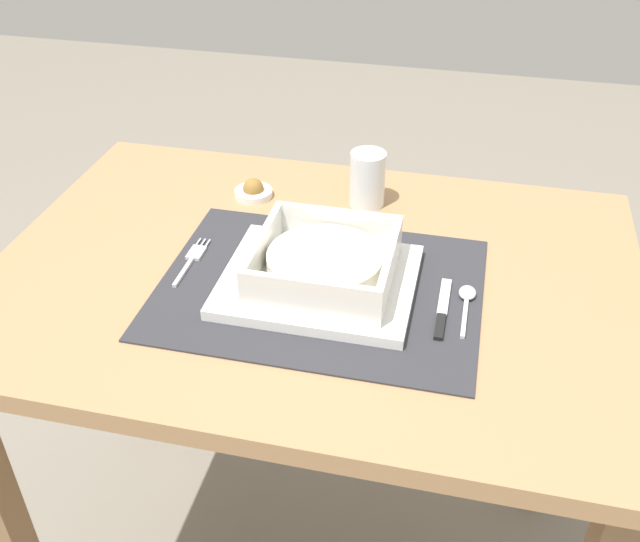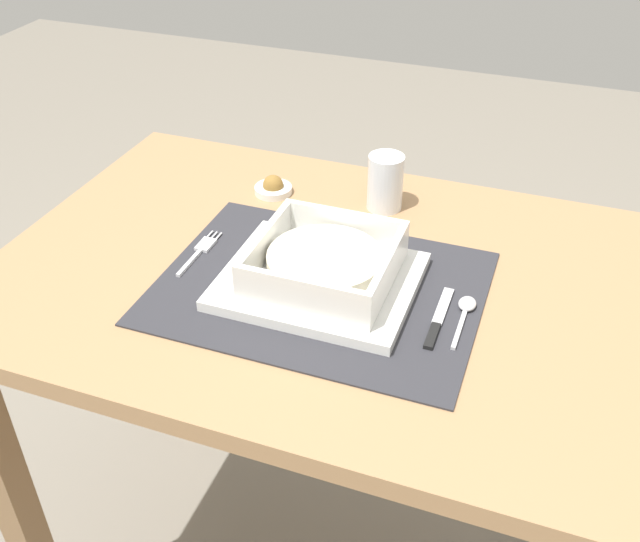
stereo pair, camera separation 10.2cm
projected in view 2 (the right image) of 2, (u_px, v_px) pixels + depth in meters
name	position (u px, v px, depth m)	size (l,w,h in m)	color
dining_table	(318.00, 331.00, 1.14)	(0.95, 0.67, 0.76)	#A37A51
placemat	(320.00, 287.00, 1.03)	(0.45, 0.34, 0.00)	#2D2D33
serving_plate	(319.00, 281.00, 1.03)	(0.27, 0.22, 0.02)	white
porridge_bowl	(325.00, 265.00, 1.01)	(0.19, 0.19, 0.06)	white
fork	(201.00, 250.00, 1.11)	(0.02, 0.13, 0.00)	silver
spoon	(466.00, 309.00, 0.98)	(0.02, 0.11, 0.01)	silver
butter_knife	(438.00, 321.00, 0.96)	(0.01, 0.13, 0.01)	black
drinking_glass	(385.00, 185.00, 1.20)	(0.06, 0.06, 0.09)	white
condiment_saucer	(273.00, 188.00, 1.25)	(0.06, 0.06, 0.04)	white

